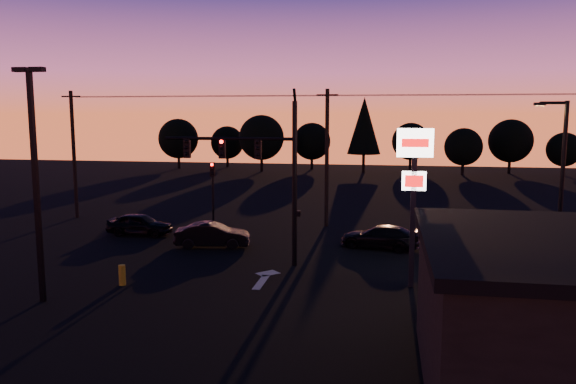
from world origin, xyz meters
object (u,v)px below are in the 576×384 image
streetlight (560,178)px  parking_lot_light (35,170)px  pylon_sign (414,173)px  bollard (122,275)px  traffic_signal_mast (262,165)px  car_mid (213,235)px  secondary_signal (213,186)px  car_right (380,237)px  suv_parked (470,308)px  car_left (140,224)px

streetlight → parking_lot_light: bearing=-158.3°
pylon_sign → bollard: pylon_sign is taller
traffic_signal_mast → car_mid: (-3.55, 3.03, -4.25)m
secondary_signal → streetlight: (18.91, -5.99, 1.56)m
car_right → car_mid: bearing=-68.9°
car_mid → car_right: car_mid is taller
pylon_sign → suv_parked: size_ratio=1.25×
suv_parked → traffic_signal_mast: bearing=137.1°
bollard → car_right: (10.97, 8.83, 0.19)m
car_right → streetlight: bearing=83.8°
car_left → traffic_signal_mast: bearing=-119.8°
pylon_sign → suv_parked: bearing=-68.4°
parking_lot_light → car_mid: (3.86, 10.03, -4.59)m
car_right → suv_parked: (3.19, -11.40, 0.11)m
secondary_signal → traffic_signal_mast: bearing=-56.8°
car_right → bollard: bearing=-38.3°
traffic_signal_mast → streetlight: 14.10m
secondary_signal → suv_parked: 20.14m
car_left → car_mid: car_mid is taller
car_right → car_left: bearing=-80.7°
car_left → car_right: (14.60, -0.89, -0.04)m
traffic_signal_mast → pylon_sign: (7.10, -2.49, -0.02)m
bollard → car_right: size_ratio=0.20×
pylon_sign → car_mid: pylon_sign is taller
traffic_signal_mast → bollard: size_ratio=9.59×
secondary_signal → car_left: bearing=-150.9°
streetlight → bollard: streetlight is taller
secondary_signal → parking_lot_light: (-2.50, -14.49, 2.41)m
suv_parked → pylon_sign: bearing=107.1°
streetlight → car_right: streetlight is taller
secondary_signal → car_mid: secondary_signal is taller
parking_lot_light → suv_parked: bearing=-0.1°
secondary_signal → suv_parked: secondary_signal is taller
suv_parked → car_left: bearing=140.8°
traffic_signal_mast → bollard: traffic_signal_mast is taller
car_mid → suv_parked: suv_parked is taller
traffic_signal_mast → parking_lot_light: 10.19m
traffic_signal_mast → pylon_sign: bearing=-19.4°
car_mid → suv_parked: size_ratio=0.76×
pylon_sign → car_mid: bearing=152.6°
secondary_signal → car_right: bearing=-16.4°
pylon_sign → car_right: (-1.40, 6.87, -4.28)m
traffic_signal_mast → pylon_sign: size_ratio=1.26×
car_left → suv_parked: 21.63m
secondary_signal → streetlight: bearing=-17.6°
secondary_signal → streetlight: 19.89m
secondary_signal → parking_lot_light: bearing=-99.8°
pylon_sign → traffic_signal_mast: bearing=160.6°
secondary_signal → bollard: (-0.37, -11.95, -2.41)m
parking_lot_light → car_right: bearing=40.9°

